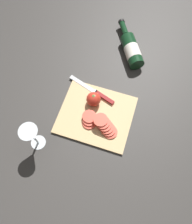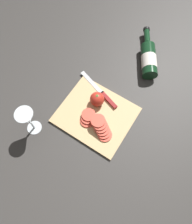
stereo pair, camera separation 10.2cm
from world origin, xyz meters
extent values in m
plane|color=#383533|center=(0.00, 0.00, 0.00)|extent=(3.00, 3.00, 0.00)
cube|color=tan|center=(0.00, -0.01, 0.01)|extent=(0.35, 0.30, 0.01)
cylinder|color=#14381E|center=(-0.07, -0.41, 0.04)|extent=(0.16, 0.20, 0.08)
cone|color=#14381E|center=(-0.02, -0.50, 0.04)|extent=(0.07, 0.06, 0.07)
cylinder|color=#14381E|center=(0.01, -0.54, 0.04)|extent=(0.07, 0.09, 0.03)
cylinder|color=black|center=(0.03, -0.59, 0.04)|extent=(0.04, 0.03, 0.04)
cylinder|color=white|center=(-0.08, -0.39, 0.04)|extent=(0.11, 0.11, 0.08)
cylinder|color=silver|center=(0.21, 0.20, 0.00)|extent=(0.07, 0.07, 0.00)
cylinder|color=silver|center=(0.21, 0.20, 0.04)|extent=(0.01, 0.01, 0.07)
cone|color=silver|center=(0.21, 0.20, 0.12)|extent=(0.08, 0.08, 0.10)
cone|color=beige|center=(0.21, 0.20, 0.09)|extent=(0.02, 0.02, 0.03)
sphere|color=red|center=(0.03, -0.07, 0.05)|extent=(0.07, 0.07, 0.07)
cylinder|color=#47702D|center=(0.03, -0.07, 0.08)|extent=(0.01, 0.01, 0.01)
cube|color=silver|center=(0.11, -0.15, 0.01)|extent=(0.16, 0.07, 0.00)
cube|color=silver|center=(0.04, -0.12, 0.02)|extent=(0.02, 0.02, 0.01)
cube|color=maroon|center=(-0.01, -0.11, 0.02)|extent=(0.11, 0.05, 0.01)
cylinder|color=#DB4C38|center=(-0.09, 0.06, 0.02)|extent=(0.07, 0.07, 0.01)
cylinder|color=#DB4C38|center=(-0.08, 0.05, 0.02)|extent=(0.07, 0.07, 0.01)
cylinder|color=#DB4C38|center=(-0.07, 0.04, 0.03)|extent=(0.07, 0.07, 0.01)
cylinder|color=#DB4C38|center=(-0.06, 0.04, 0.04)|extent=(0.07, 0.07, 0.01)
cylinder|color=#DB4C38|center=(-0.04, 0.03, 0.04)|extent=(0.07, 0.07, 0.01)
cylinder|color=#DB4C38|center=(-0.03, 0.02, 0.05)|extent=(0.07, 0.07, 0.01)
cylinder|color=#DB4C38|center=(0.02, 0.04, 0.02)|extent=(0.07, 0.07, 0.01)
cylinder|color=#DB4C38|center=(0.02, 0.03, 0.02)|extent=(0.07, 0.07, 0.01)
cylinder|color=#DB4C38|center=(0.02, 0.02, 0.03)|extent=(0.07, 0.07, 0.01)
camera|label=1|loc=(-0.12, 0.37, 0.98)|focal=35.00mm
camera|label=2|loc=(-0.21, 0.32, 0.98)|focal=35.00mm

